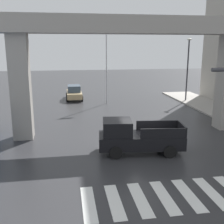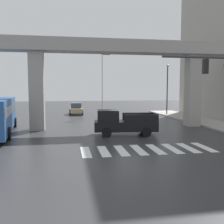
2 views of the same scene
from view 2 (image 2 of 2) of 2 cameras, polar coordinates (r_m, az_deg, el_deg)
ground_plane at (r=22.12m, az=3.15°, el=-4.76°), size 120.00×120.00×0.00m
crosswalk_stripes at (r=16.48m, az=7.79°, el=-8.22°), size 8.25×2.80×0.01m
elevated_overpass at (r=25.24m, az=1.53°, el=12.75°), size 53.09×2.01×8.41m
sidewalk_east at (r=28.07m, az=23.49°, el=-2.91°), size 4.00×36.00×0.15m
pickup_truck at (r=21.16m, az=2.21°, el=-2.50°), size 5.28×2.52×2.08m
sedan_tan at (r=38.86m, az=-7.98°, el=0.75°), size 1.99×4.31×1.72m
street_lamp_mid_block at (r=30.90m, az=17.59°, el=6.31°), size 0.44×0.70×7.24m
street_lamp_far_north at (r=38.03m, az=12.16°, el=6.17°), size 0.44×0.70×7.24m
flagpole at (r=35.91m, az=-2.03°, el=7.75°), size 1.16×0.12×9.31m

